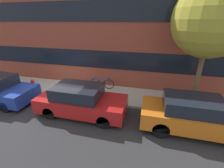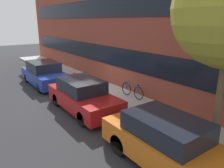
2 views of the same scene
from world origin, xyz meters
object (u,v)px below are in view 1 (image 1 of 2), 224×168
parked_car_orange (194,115)px  fire_hydrant (33,84)px  parked_car_red (81,101)px  street_tree (212,20)px  bicycle (102,83)px

parked_car_orange → fire_hydrant: size_ratio=6.09×
parked_car_red → street_tree: (5.10, 1.66, 3.43)m
bicycle → street_tree: bearing=164.6°
parked_car_red → bicycle: bearing=86.7°
fire_hydrant → street_tree: 9.74m
street_tree → parked_car_red: bearing=-162.0°
parked_car_orange → bicycle: (-4.63, 2.71, -0.23)m
parked_car_orange → parked_car_red: bearing=180.0°
parked_car_red → fire_hydrant: (-3.92, 1.51, -0.24)m
parked_car_red → parked_car_orange: bearing=-0.0°
parked_car_red → street_tree: 6.37m
fire_hydrant → bicycle: (4.07, 1.19, 0.03)m
parked_car_red → fire_hydrant: bearing=158.9°
fire_hydrant → bicycle: 4.24m
parked_car_orange → bicycle: 5.37m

